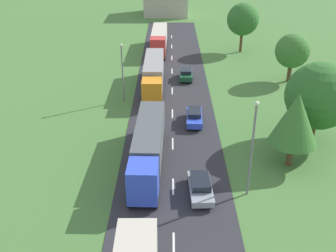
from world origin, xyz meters
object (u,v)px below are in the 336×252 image
Objects in this scene: tree_maple at (296,119)px; tree_pine at (243,19)px; truck_third at (154,74)px; lamppost_second at (252,145)px; car_third at (200,186)px; lamppost_third at (122,70)px; truck_second at (148,146)px; tree_elm at (292,51)px; car_fourth at (194,116)px; truck_fourth at (159,39)px; tree_oak at (319,96)px; car_fifth at (186,74)px.

tree_maple is 0.87× the size of tree_pine.
lamppost_second reaches higher than truck_third.
lamppost_third is (-8.43, 19.61, 3.38)m from car_third.
truck_second is 1.61× the size of lamppost_second.
tree_elm is (22.81, 7.19, 0.23)m from lamppost_third.
truck_fourth is at bearing 99.35° from car_fourth.
car_fourth is 0.53× the size of tree_oak.
truck_fourth is at bearing 101.50° from lamppost_second.
tree_oak reaches higher than car_fifth.
car_fifth is 0.55× the size of tree_maple.
truck_second is at bearing -90.10° from truck_fourth.
car_fifth is at bearing -125.87° from tree_pine.
tree_pine reaches higher than truck_third.
car_third is 0.62× the size of lamppost_third.
lamppost_second reaches higher than lamppost_third.
lamppost_second is (3.79, -13.23, 3.90)m from car_fourth.
truck_third reaches higher than truck_fourth.
tree_oak is (17.05, -14.34, 2.86)m from truck_third.
car_fourth is at bearing 89.21° from car_third.
lamppost_third reaches higher than tree_elm.
truck_fourth is 2.70× the size of car_third.
car_fourth is at bearing 134.58° from tree_maple.
tree_elm is (18.87, -14.95, 2.33)m from truck_fourth.
car_third is at bearing -44.54° from truck_second.
car_third is at bearing -118.21° from tree_elm.
truck_second is 19.23m from truck_third.
tree_pine is at bearing 54.13° from car_fifth.
tree_maple is at bearing -91.62° from tree_pine.
lamppost_third is at bearing -131.69° from truck_third.
tree_elm is at bearing -1.78° from car_fifth.
car_fourth is 12.72m from tree_maple.
lamppost_second is (3.98, 0.09, 3.94)m from car_third.
tree_pine is at bearing 71.06° from car_fourth.
tree_maple is at bearing -54.72° from truck_third.
car_fourth is 13.39m from tree_oak.
tree_maple is at bearing 28.53° from car_third.
car_fourth is at bearing -80.65° from truck_fourth.
tree_oak is (12.08, -3.95, 4.22)m from car_fourth.
truck_second is 29.36m from tree_elm.
tree_maple is at bearing -68.38° from car_fifth.
truck_second is 17.77m from tree_oak.
lamppost_second is 6.58m from tree_maple.
tree_elm is at bearing 17.50° from lamppost_third.
truck_third is 2.92× the size of car_fourth.
truck_third is at bearing -129.88° from tree_pine.
truck_third is 23.42m from tree_maple.
tree_maple reaches higher than truck_fourth.
truck_fourth is 14.64m from tree_pine.
car_fifth is at bearing 91.85° from car_fourth.
lamppost_third is (-3.88, 15.12, 2.05)m from truck_second.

